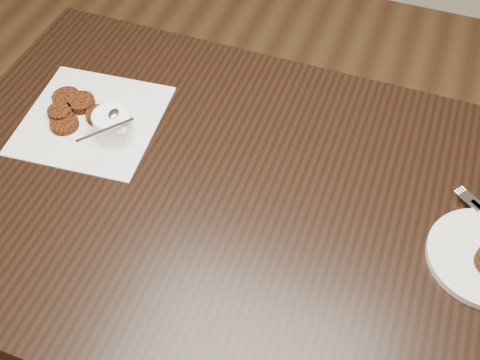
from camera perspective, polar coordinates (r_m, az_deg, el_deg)
table at (r=1.42m, az=0.68°, el=-11.01°), size 1.31×0.84×0.75m
napkin at (r=1.28m, az=-14.44°, el=5.78°), size 0.31×0.31×0.00m
sauce_ramekin at (r=1.20m, az=-12.68°, el=6.38°), size 0.13×0.13×0.11m
patty_cluster at (r=1.30m, az=-16.40°, el=6.46°), size 0.23×0.23×0.02m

